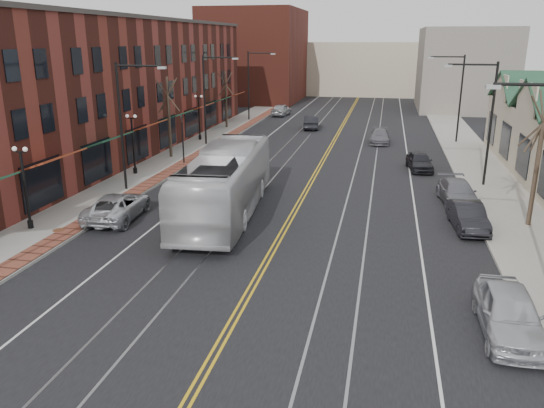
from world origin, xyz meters
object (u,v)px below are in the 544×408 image
at_px(transit_bus, 226,182).
at_px(parked_car_d, 420,161).
at_px(parked_car_a, 509,313).
at_px(parked_car_c, 458,193).
at_px(parked_car_b, 468,217).
at_px(parked_suv, 118,206).

bearing_deg(transit_bus, parked_car_d, -135.10).
relative_size(parked_car_a, parked_car_d, 1.15).
distance_m(transit_bus, parked_car_c, 13.92).
xyz_separation_m(parked_car_b, parked_car_d, (-1.80, 12.94, 0.00)).
relative_size(parked_car_b, parked_car_c, 0.88).
height_order(parked_car_a, parked_car_b, parked_car_a).
bearing_deg(parked_car_d, transit_bus, -137.45).
bearing_deg(parked_car_d, parked_car_c, -85.03).
distance_m(parked_car_a, parked_car_c, 15.15).
xyz_separation_m(parked_car_c, parked_car_d, (-1.80, 8.35, 0.01)).
relative_size(transit_bus, parked_car_a, 2.87).
bearing_deg(parked_suv, parked_car_a, 150.64).
relative_size(parked_car_c, parked_car_d, 1.16).
xyz_separation_m(parked_car_a, parked_car_b, (0.07, 10.56, -0.11)).
distance_m(parked_car_b, parked_car_c, 4.59).
relative_size(parked_car_a, parked_car_c, 0.99).
distance_m(transit_bus, parked_car_a, 16.55).
bearing_deg(parked_car_c, parked_suv, -165.58).
relative_size(parked_suv, parked_car_d, 1.27).
distance_m(parked_car_a, parked_car_b, 10.56).
bearing_deg(parked_car_d, parked_suv, -145.02).
xyz_separation_m(parked_car_b, parked_car_c, (0.00, 4.59, -0.00)).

